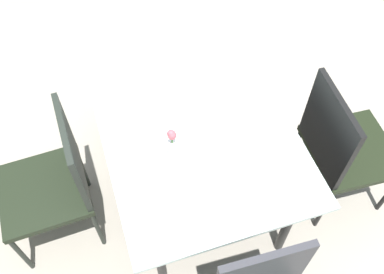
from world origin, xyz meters
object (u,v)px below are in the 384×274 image
object	(u,v)px
chair_far_side	(55,179)
flower_vase	(172,145)
dining_table	(192,123)
chair_near_left	(342,145)

from	to	relation	value
chair_far_side	flower_vase	xyz separation A→B (m)	(-0.18, -0.63, 0.30)
dining_table	chair_near_left	xyz separation A→B (m)	(-0.33, -0.80, -0.12)
chair_far_side	flower_vase	size ratio (longest dim) A/B	4.40
dining_table	chair_near_left	bearing A→B (deg)	-112.31
chair_near_left	chair_far_side	bearing A→B (deg)	-97.44
dining_table	flower_vase	xyz separation A→B (m)	(-0.21, 0.17, 0.16)
dining_table	chair_far_side	world-z (taller)	chair_far_side
chair_near_left	flower_vase	world-z (taller)	chair_near_left
chair_near_left	chair_far_side	size ratio (longest dim) A/B	1.05
dining_table	chair_near_left	distance (m)	0.87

